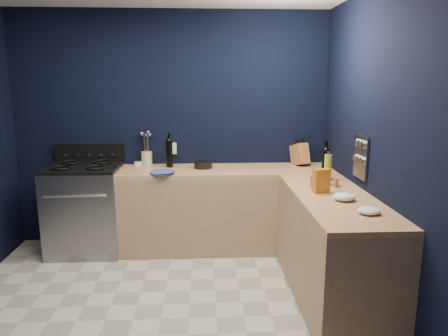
{
  "coord_description": "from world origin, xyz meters",
  "views": [
    {
      "loc": [
        0.34,
        -3.0,
        1.84
      ],
      "look_at": [
        0.55,
        1.0,
        1.0
      ],
      "focal_mm": 33.54,
      "sensor_mm": 36.0,
      "label": 1
    }
  ],
  "objects": [
    {
      "name": "knife_block",
      "position": [
        1.44,
        1.61,
        1.02
      ],
      "size": [
        0.2,
        0.3,
        0.29
      ],
      "primitive_type": "cube",
      "rotation": [
        -0.31,
        0.0,
        0.29
      ],
      "color": "#9C6132",
      "rests_on": "top_back"
    },
    {
      "name": "spice_jar_near",
      "position": [
        1.33,
        0.59,
        0.95
      ],
      "size": [
        0.06,
        0.06,
        0.1
      ],
      "primitive_type": "cylinder",
      "rotation": [
        0.0,
        0.0,
        0.28
      ],
      "color": "olive",
      "rests_on": "top_right"
    },
    {
      "name": "plate_stack",
      "position": [
        -0.07,
        1.2,
        0.92
      ],
      "size": [
        0.29,
        0.29,
        0.03
      ],
      "primitive_type": "cylinder",
      "rotation": [
        0.0,
        0.0,
        0.25
      ],
      "color": "#3D50A9",
      "rests_on": "top_back"
    },
    {
      "name": "spice_jar_far",
      "position": [
        1.54,
        0.58,
        0.94
      ],
      "size": [
        0.05,
        0.05,
        0.08
      ],
      "primitive_type": "cylinder",
      "rotation": [
        0.0,
        0.0,
        0.24
      ],
      "color": "olive",
      "rests_on": "top_right"
    },
    {
      "name": "top_right",
      "position": [
        1.44,
        0.29,
        0.88
      ],
      "size": [
        0.63,
        1.67,
        0.04
      ],
      "primitive_type": "cube",
      "color": "#9C6940",
      "rests_on": "cab_right"
    },
    {
      "name": "wall_outlet",
      "position": [
        0.0,
        1.74,
        1.08
      ],
      "size": [
        0.09,
        0.02,
        0.13
      ],
      "primitive_type": "cube",
      "color": "white",
      "rests_on": "wall_back"
    },
    {
      "name": "cooktop",
      "position": [
        -0.93,
        1.42,
        0.94
      ],
      "size": [
        0.76,
        0.66,
        0.03
      ],
      "primitive_type": "cube",
      "color": "black",
      "rests_on": "gas_range"
    },
    {
      "name": "oil_bottle",
      "position": [
        1.48,
        0.67,
        1.04
      ],
      "size": [
        0.08,
        0.08,
        0.28
      ],
      "primitive_type": "cylinder",
      "rotation": [
        0.0,
        0.0,
        -0.23
      ],
      "color": "#9DAE31",
      "rests_on": "top_right"
    },
    {
      "name": "towel_front",
      "position": [
        1.47,
        0.16,
        0.93
      ],
      "size": [
        0.22,
        0.21,
        0.06
      ],
      "primitive_type": "ellipsoid",
      "rotation": [
        0.0,
        0.0,
        0.37
      ],
      "color": "white",
      "rests_on": "top_right"
    },
    {
      "name": "floor",
      "position": [
        0.0,
        0.0,
        -0.01
      ],
      "size": [
        3.5,
        3.5,
        0.02
      ],
      "primitive_type": "cube",
      "color": "beige",
      "rests_on": "ground"
    },
    {
      "name": "crouton_bag",
      "position": [
        1.35,
        0.41,
        1.0
      ],
      "size": [
        0.15,
        0.1,
        0.21
      ],
      "primitive_type": "cube",
      "rotation": [
        0.0,
        0.0,
        0.26
      ],
      "color": "red",
      "rests_on": "top_right"
    },
    {
      "name": "utensil_crock",
      "position": [
        -0.29,
        1.69,
        0.98
      ],
      "size": [
        0.15,
        0.15,
        0.15
      ],
      "primitive_type": "cylinder",
      "rotation": [
        0.0,
        0.0,
        0.28
      ],
      "color": "beige",
      "rests_on": "top_back"
    },
    {
      "name": "gas_range",
      "position": [
        -0.93,
        1.42,
        0.46
      ],
      "size": [
        0.76,
        0.66,
        0.92
      ],
      "primitive_type": "cube",
      "color": "gray",
      "rests_on": "floor"
    },
    {
      "name": "top_back",
      "position": [
        0.6,
        1.44,
        0.88
      ],
      "size": [
        2.3,
        0.63,
        0.04
      ],
      "primitive_type": "cube",
      "color": "#9C6940",
      "rests_on": "cab_back"
    },
    {
      "name": "cab_back",
      "position": [
        0.6,
        1.44,
        0.43
      ],
      "size": [
        2.3,
        0.63,
        0.86
      ],
      "primitive_type": "cube",
      "color": "tan",
      "rests_on": "floor"
    },
    {
      "name": "towel_end",
      "position": [
        1.53,
        -0.19,
        0.92
      ],
      "size": [
        0.21,
        0.2,
        0.05
      ],
      "primitive_type": "ellipsoid",
      "rotation": [
        0.0,
        0.0,
        -0.36
      ],
      "color": "white",
      "rests_on": "top_right"
    },
    {
      "name": "ramekin",
      "position": [
        -0.39,
        1.69,
        0.92
      ],
      "size": [
        0.13,
        0.13,
        0.04
      ],
      "primitive_type": "cylinder",
      "rotation": [
        0.0,
        0.0,
        -0.34
      ],
      "color": "white",
      "rests_on": "top_back"
    },
    {
      "name": "spice_panel",
      "position": [
        1.74,
        0.55,
        1.18
      ],
      "size": [
        0.02,
        0.28,
        0.38
      ],
      "primitive_type": "cube",
      "color": "gray",
      "rests_on": "wall_right"
    },
    {
      "name": "backguard",
      "position": [
        -0.93,
        1.72,
        1.04
      ],
      "size": [
        0.76,
        0.06,
        0.2
      ],
      "primitive_type": "cube",
      "color": "black",
      "rests_on": "gas_range"
    },
    {
      "name": "lemon_basket",
      "position": [
        0.35,
        1.49,
        0.94
      ],
      "size": [
        0.24,
        0.24,
        0.07
      ],
      "primitive_type": "cylinder",
      "rotation": [
        0.0,
        0.0,
        0.23
      ],
      "color": "black",
      "rests_on": "top_back"
    },
    {
      "name": "cab_right",
      "position": [
        1.44,
        0.29,
        0.43
      ],
      "size": [
        0.63,
        1.67,
        0.86
      ],
      "primitive_type": "cube",
      "color": "tan",
      "rests_on": "floor"
    },
    {
      "name": "wall_back",
      "position": [
        0.0,
        1.76,
        1.3
      ],
      "size": [
        3.5,
        0.02,
        2.6
      ],
      "primitive_type": "cube",
      "color": "black",
      "rests_on": "ground"
    },
    {
      "name": "oven_door",
      "position": [
        -0.93,
        1.1,
        0.45
      ],
      "size": [
        0.59,
        0.02,
        0.42
      ],
      "primitive_type": "cube",
      "color": "black",
      "rests_on": "gas_range"
    },
    {
      "name": "wine_bottle_back",
      "position": [
        -0.02,
        1.56,
        1.05
      ],
      "size": [
        0.08,
        0.08,
        0.3
      ],
      "primitive_type": "cylinder",
      "rotation": [
        0.0,
        0.0,
        0.14
      ],
      "color": "black",
      "rests_on": "top_back"
    },
    {
      "name": "wine_bottle_right",
      "position": [
        1.51,
        0.86,
        1.05
      ],
      "size": [
        0.09,
        0.09,
        0.3
      ],
      "primitive_type": "cylinder",
      "rotation": [
        0.0,
        0.0,
        -0.19
      ],
      "color": "black",
      "rests_on": "top_right"
    },
    {
      "name": "wall_front",
      "position": [
        0.0,
        -1.76,
        1.3
      ],
      "size": [
        3.5,
        0.02,
        2.6
      ],
      "primitive_type": "cube",
      "color": "black",
      "rests_on": "ground"
    },
    {
      "name": "wall_right",
      "position": [
        1.76,
        0.0,
        1.3
      ],
      "size": [
        0.02,
        3.5,
        2.6
      ],
      "primitive_type": "cube",
      "color": "black",
      "rests_on": "ground"
    }
  ]
}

